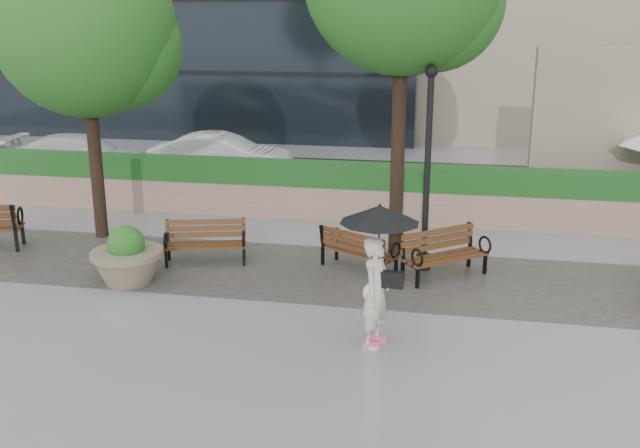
% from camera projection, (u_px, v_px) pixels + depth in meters
% --- Properties ---
extents(ground, '(100.00, 100.00, 0.00)m').
position_uv_depth(ground, '(274.00, 339.00, 10.87)').
color(ground, gray).
rests_on(ground, ground).
extents(cobble_strip, '(28.00, 3.20, 0.01)m').
position_uv_depth(cobble_strip, '(313.00, 272.00, 13.69)').
color(cobble_strip, '#383330').
rests_on(cobble_strip, ground).
extents(hedge_wall, '(24.00, 0.80, 1.35)m').
position_uv_depth(hedge_wall, '(346.00, 191.00, 17.28)').
color(hedge_wall, tan).
rests_on(hedge_wall, ground).
extents(asphalt_street, '(40.00, 7.00, 0.00)m').
position_uv_depth(asphalt_street, '(367.00, 182.00, 21.24)').
color(asphalt_street, black).
rests_on(asphalt_street, ground).
extents(bench_1, '(1.69, 1.04, 0.85)m').
position_uv_depth(bench_1, '(206.00, 251.00, 14.15)').
color(bench_1, '#5B2E1A').
rests_on(bench_1, ground).
extents(bench_2, '(1.63, 1.29, 0.83)m').
position_uv_depth(bench_2, '(358.00, 259.00, 13.73)').
color(bench_2, '#5B2E1A').
rests_on(bench_2, ground).
extents(bench_3, '(1.70, 1.57, 0.90)m').
position_uv_depth(bench_3, '(444.00, 264.00, 13.38)').
color(bench_3, '#5B2E1A').
rests_on(bench_3, ground).
extents(planter_left, '(1.31, 1.31, 1.10)m').
position_uv_depth(planter_left, '(127.00, 261.00, 13.03)').
color(planter_left, '#7F6B56').
rests_on(planter_left, ground).
extents(lamppost, '(0.28, 0.28, 3.90)m').
position_uv_depth(lamppost, '(427.00, 183.00, 13.43)').
color(lamppost, black).
rests_on(lamppost, ground).
extents(tree_0, '(3.84, 3.81, 6.47)m').
position_uv_depth(tree_0, '(93.00, 31.00, 14.79)').
color(tree_0, black).
rests_on(tree_0, ground).
extents(car_left, '(4.76, 2.47, 1.32)m').
position_uv_depth(car_left, '(83.00, 157.00, 21.68)').
color(car_left, silver).
rests_on(car_left, ground).
extents(car_right, '(4.33, 1.82, 1.39)m').
position_uv_depth(car_right, '(222.00, 157.00, 21.44)').
color(car_right, silver).
rests_on(car_right, ground).
extents(pedestrian, '(1.16, 1.16, 2.14)m').
position_uv_depth(pedestrian, '(378.00, 262.00, 10.32)').
color(pedestrian, beige).
rests_on(pedestrian, ground).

